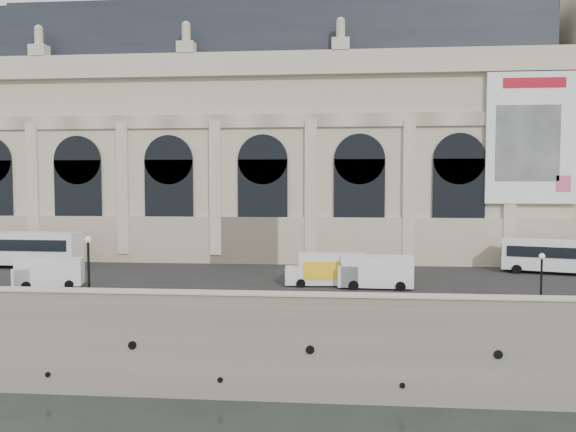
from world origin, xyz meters
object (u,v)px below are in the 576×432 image
Objects in this scene: bus_left at (20,248)px; box_truck at (327,270)px; lamp_right at (541,282)px; lamp_left at (89,269)px; van_b at (46,273)px; bus_right at (564,256)px; van_c at (372,272)px.

box_truck is at bearing -13.03° from bus_left.
lamp_right is (14.37, -7.86, 0.58)m from box_truck.
bus_left is 20.47m from lamp_left.
van_b is (8.05, -9.92, -0.84)m from bus_left.
bus_right is 17.05m from lamp_right.
bus_left is at bearing 129.08° from van_b.
lamp_right is at bearing -7.80° from van_b.
bus_right is 20.02m from van_c.
lamp_left is (-20.56, -6.95, 1.01)m from van_c.
box_truck is at bearing 24.70° from lamp_left.
van_b is 1.45× the size of lamp_right.
bus_left reaches higher than bus_right.
bus_left reaches higher than van_c.
lamp_right is (-7.45, -15.34, 0.12)m from bus_right.
box_truck is 18.68m from lamp_left.
bus_left is 31.75m from box_truck.
lamp_left is 31.32m from lamp_right.
lamp_left is at bearing -158.50° from bus_right.
bus_right is (52.75, 0.32, -0.23)m from bus_left.
van_b is 37.60m from lamp_right.
bus_left is 47.73m from lamp_right.
van_b is at bearing -173.12° from box_truck.
van_c is at bearing -13.17° from box_truck.
lamp_right reaches higher than box_truck.
bus_left is 2.62× the size of lamp_left.
van_b is at bearing 172.20° from lamp_right.
box_truck is (30.93, -7.16, -0.69)m from bus_left.
bus_right reaches higher than van_c.
lamp_left is 1.23× the size of lamp_right.
lamp_right is at bearing -33.12° from van_c.
box_truck is (22.88, 2.76, 0.15)m from van_b.
lamp_right is at bearing -0.13° from lamp_left.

